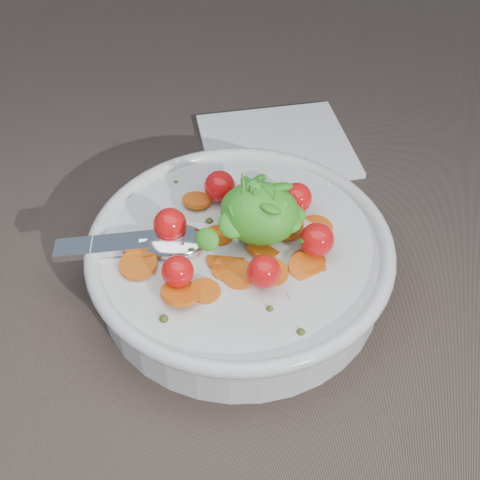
# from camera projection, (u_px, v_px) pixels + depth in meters

# --- Properties ---
(ground) EXTENTS (6.00, 6.00, 0.00)m
(ground) POSITION_uv_depth(u_px,v_px,m) (209.00, 281.00, 0.58)
(ground) COLOR brown
(ground) RESTS_ON ground
(bowl) EXTENTS (0.30, 0.28, 0.12)m
(bowl) POSITION_uv_depth(u_px,v_px,m) (240.00, 257.00, 0.55)
(bowl) COLOR silver
(bowl) RESTS_ON ground
(napkin) EXTENTS (0.22, 0.21, 0.01)m
(napkin) POSITION_uv_depth(u_px,v_px,m) (276.00, 145.00, 0.72)
(napkin) COLOR white
(napkin) RESTS_ON ground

